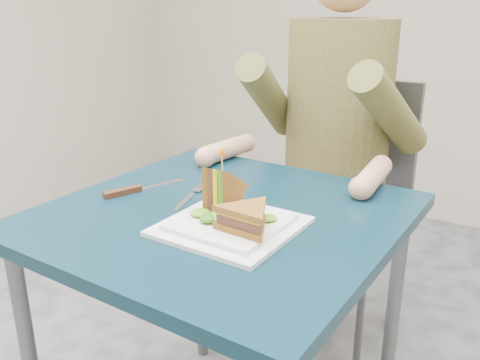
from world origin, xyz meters
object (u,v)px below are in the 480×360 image
Objects in this scene: sandwich_flat at (247,218)px; knife at (130,190)px; table at (223,243)px; chair at (343,194)px; plate at (231,225)px; diner at (337,91)px; fork at (189,197)px; sandwich_upright at (223,193)px.

sandwich_flat reaches higher than knife.
table is 0.81× the size of chair.
plate is 1.20× the size of knife.
sandwich_flat is at bearing -80.04° from diner.
chair is (0.00, 0.73, -0.11)m from table.
diner reaches higher than fork.
chair is at bearing 71.42° from knife.
chair is 0.79m from sandwich_upright.
fork is (-0.11, -0.60, -0.18)m from diner.
sandwich_upright reaches higher than knife.
chair reaches higher than knife.
knife is at bearing 173.25° from plate.
chair is 0.87m from sandwich_flat.
table is at bearing 127.16° from sandwich_upright.
sandwich_upright is at bearing 146.73° from sandwich_flat.
table is 0.13m from plate.
diner is at bearing 90.00° from table.
sandwich_flat is at bearing -37.03° from table.
sandwich_upright is (0.02, -0.64, -0.13)m from diner.
diner is at bearing 91.66° from sandwich_upright.
sandwich_flat is (0.13, -0.09, 0.12)m from table.
diner is at bearing 79.61° from fork.
diner is 5.23× the size of sandwich_flat.
table is 0.27m from knife.
fork is at bearing -98.79° from chair.
table is at bearing 6.88° from knife.
diner is 0.66m from sandwich_upright.
diner is (-0.00, -0.11, 0.37)m from chair.
diner is 0.72m from knife.
fork is at bearing 154.14° from plate.
plate is 1.48× the size of fork.
fork is at bearing 161.74° from sandwich_upright.
table is 0.14m from sandwich_upright.
plate is at bearing -25.86° from fork.
chair reaches higher than sandwich_flat.
sandwich_upright reaches higher than fork.
table is at bearing 135.31° from plate.
sandwich_upright is (0.02, -0.02, 0.13)m from table.
diner reaches higher than knife.
plate is at bearing -6.75° from knife.
knife reaches higher than fork.
sandwich_upright is at bearing 138.97° from plate.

